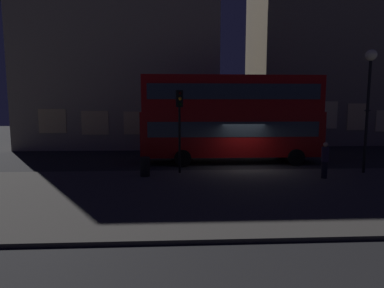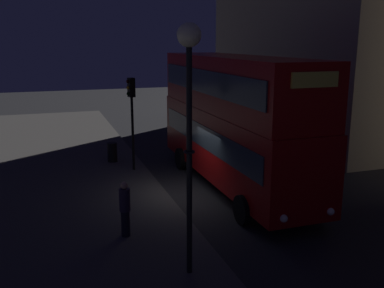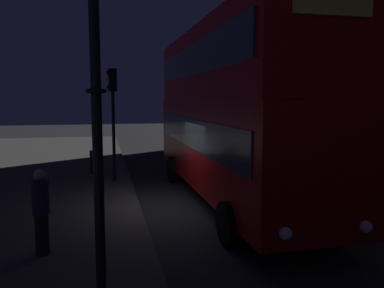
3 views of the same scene
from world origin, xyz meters
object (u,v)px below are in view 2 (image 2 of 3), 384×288
(pedestrian, at_px, (125,208))
(litter_bin, at_px, (112,152))
(traffic_light_near_kerb, at_px, (132,105))
(street_lamp, at_px, (189,88))
(double_decker_bus, at_px, (233,115))

(pedestrian, xyz_separation_m, litter_bin, (-8.59, 0.90, -0.42))
(pedestrian, bearing_deg, litter_bin, 108.25)
(pedestrian, distance_m, litter_bin, 8.64)
(traffic_light_near_kerb, xyz_separation_m, pedestrian, (6.87, -1.61, -2.13))
(street_lamp, relative_size, pedestrian, 3.60)
(street_lamp, xyz_separation_m, litter_bin, (-11.24, -0.27, -4.26))
(traffic_light_near_kerb, relative_size, pedestrian, 2.44)
(pedestrian, bearing_deg, street_lamp, -42.02)
(street_lamp, height_order, litter_bin, street_lamp)
(traffic_light_near_kerb, xyz_separation_m, litter_bin, (-1.71, -0.71, -2.55))
(pedestrian, bearing_deg, traffic_light_near_kerb, 101.07)
(pedestrian, relative_size, litter_bin, 1.82)
(double_decker_bus, relative_size, litter_bin, 11.76)
(litter_bin, bearing_deg, double_decker_bus, 40.56)
(pedestrian, height_order, litter_bin, pedestrian)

